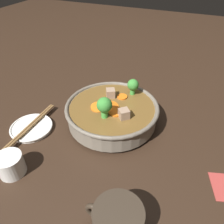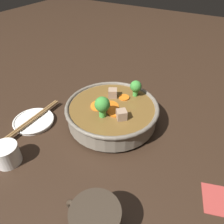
# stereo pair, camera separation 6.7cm
# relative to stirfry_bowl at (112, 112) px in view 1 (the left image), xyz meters

# --- Properties ---
(ground_plane) EXTENTS (3.00, 3.00, 0.00)m
(ground_plane) POSITION_rel_stirfry_bowl_xyz_m (0.00, -0.00, -0.04)
(ground_plane) COLOR black
(stirfry_bowl) EXTENTS (0.28, 0.28, 0.13)m
(stirfry_bowl) POSITION_rel_stirfry_bowl_xyz_m (0.00, 0.00, 0.00)
(stirfry_bowl) COLOR slate
(stirfry_bowl) RESTS_ON ground_plane
(side_saucer) EXTENTS (0.13, 0.13, 0.01)m
(side_saucer) POSITION_rel_stirfry_bowl_xyz_m (0.21, 0.13, -0.04)
(side_saucer) COLOR white
(side_saucer) RESTS_ON ground_plane
(tea_cup) EXTENTS (0.07, 0.07, 0.06)m
(tea_cup) POSITION_rel_stirfry_bowl_xyz_m (0.15, 0.27, -0.02)
(tea_cup) COLOR white
(tea_cup) RESTS_ON ground_plane
(dark_mug) EXTENTS (0.12, 0.10, 0.07)m
(dark_mug) POSITION_rel_stirfry_bowl_xyz_m (-0.14, 0.30, -0.01)
(dark_mug) COLOR #33281E
(dark_mug) RESTS_ON ground_plane
(chopsticks_pair) EXTENTS (0.02, 0.22, 0.01)m
(chopsticks_pair) POSITION_rel_stirfry_bowl_xyz_m (0.21, 0.13, -0.03)
(chopsticks_pair) COLOR olive
(chopsticks_pair) RESTS_ON side_saucer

